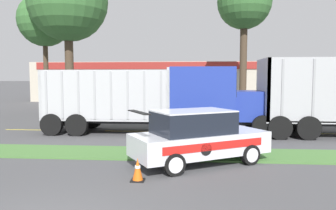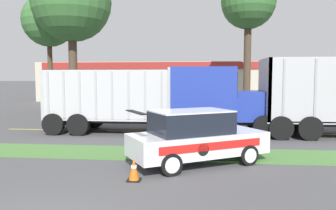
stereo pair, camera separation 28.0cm
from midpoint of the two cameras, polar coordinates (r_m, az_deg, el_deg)
The scene contains 9 objects.
grass_verge at distance 12.18m, azimuth -7.89°, elevation -8.20°, with size 120.00×2.00×0.06m, color #477538.
centre_line_3 at distance 19.02m, azimuth -22.49°, elevation -3.93°, with size 2.40×0.14×0.01m, color yellow.
centre_line_4 at distance 17.14m, azimuth -6.34°, elevation -4.52°, with size 2.40×0.14×0.01m, color yellow.
centre_line_5 at distance 16.85m, azimuth 11.97°, elevation -4.75°, with size 2.40×0.14×0.01m, color yellow.
dump_truck_lead at distance 16.24m, azimuth 3.83°, elevation 0.84°, with size 11.83×2.73×3.27m.
rally_car at distance 10.50m, azimuth 5.62°, elevation -5.52°, with size 4.64×3.72×1.77m.
traffic_cone at distance 8.94m, azimuth -5.05°, elevation -11.14°, with size 0.36×0.36×0.61m.
store_building_backdrop at distance 42.62m, azimuth 4.16°, elevation 4.09°, with size 35.94×12.10×4.60m.
tree_behind_right at distance 28.51m, azimuth -19.79°, elevation 14.46°, with size 4.16×4.16×10.45m.
Camera 2 is at (2.99, -5.14, 2.74)m, focal length 35.00 mm.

